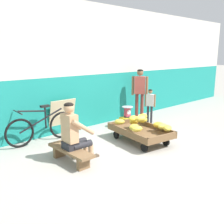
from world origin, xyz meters
The scene contains 13 objects.
ground_plane centered at (0.00, 0.00, 0.00)m, with size 80.00×80.00×0.00m, color #A39E93.
back_wall centered at (0.00, 2.93, 1.64)m, with size 16.00×0.30×3.27m.
banana_cart centered at (0.66, 0.96, 0.24)m, with size 1.05×1.55×0.36m.
banana_pile centered at (0.69, 0.93, 0.46)m, with size 0.94×1.35×0.26m.
low_bench centered at (-1.15, 1.10, 0.20)m, with size 0.31×1.10×0.27m.
vendor_seated centered at (-1.06, 1.09, 0.57)m, with size 0.69×0.49×1.14m.
plastic_crate centered at (1.26, 1.95, 0.15)m, with size 0.36×0.28×0.30m.
weighing_scale centered at (1.26, 1.95, 0.45)m, with size 0.30×0.30×0.29m.
bicycle_near_left centered at (-1.00, 2.47, 0.35)m, with size 1.66×0.48×0.86m.
sign_board centered at (-0.30, 2.74, 0.44)m, with size 0.70×0.24×0.88m.
customer_adult centered at (2.17, 2.33, 0.95)m, with size 0.35×0.40×1.53m.
customer_child centered at (2.06, 1.84, 0.62)m, with size 0.21×0.29×1.00m.
shopping_bag centered at (1.17, 1.45, 0.12)m, with size 0.18×0.12×0.24m, color #3370B7.
Camera 1 is at (-3.59, -2.68, 1.99)m, focal length 40.95 mm.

